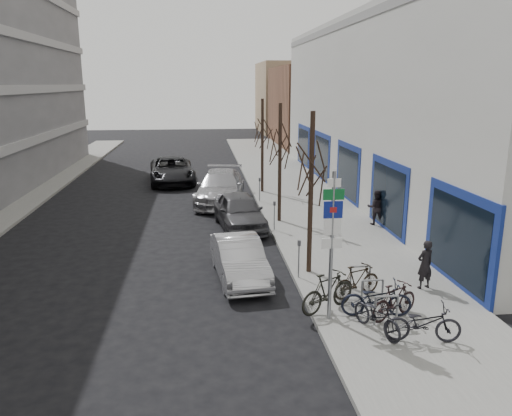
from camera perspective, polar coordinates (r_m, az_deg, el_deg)
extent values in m
plane|color=black|center=(13.68, -1.78, -13.55)|extent=(120.00, 120.00, 0.00)
cube|color=slate|center=(23.59, 7.23, -1.45)|extent=(5.00, 70.00, 0.15)
cube|color=#B7B7B2|center=(33.34, 26.69, 10.30)|extent=(20.00, 32.00, 10.00)
cube|color=brown|center=(53.97, 8.85, 11.42)|extent=(12.00, 14.00, 8.00)
cube|color=#937A5B|center=(68.65, 5.99, 12.45)|extent=(13.00, 12.00, 9.00)
cylinder|color=gray|center=(13.23, 8.60, -4.79)|extent=(0.10, 0.10, 4.20)
cube|color=white|center=(12.74, 8.93, 2.85)|extent=(0.35, 0.03, 0.22)
cube|color=#0C5926|center=(12.80, 8.88, 1.54)|extent=(0.55, 0.03, 0.28)
cube|color=navy|center=(12.90, 8.81, -0.20)|extent=(0.50, 0.03, 0.45)
cube|color=maroon|center=(12.89, 8.82, -0.21)|extent=(0.18, 0.02, 0.14)
cube|color=white|center=(13.01, 8.74, -2.12)|extent=(0.45, 0.03, 0.45)
cube|color=white|center=(13.14, 8.66, -4.00)|extent=(0.55, 0.03, 0.28)
cylinder|color=gray|center=(13.69, 13.45, -11.38)|extent=(0.06, 0.06, 0.80)
cylinder|color=gray|center=(13.89, 15.82, -11.14)|extent=(0.06, 0.06, 0.80)
cylinder|color=gray|center=(13.62, 14.75, -9.74)|extent=(0.60, 0.06, 0.06)
cylinder|color=gray|center=(14.63, 12.00, -9.58)|extent=(0.06, 0.06, 0.80)
cylinder|color=gray|center=(14.82, 14.24, -9.39)|extent=(0.06, 0.06, 0.80)
cylinder|color=gray|center=(14.57, 13.21, -8.04)|extent=(0.60, 0.06, 0.06)
cylinder|color=gray|center=(15.59, 10.75, -7.99)|extent=(0.06, 0.06, 0.80)
cylinder|color=gray|center=(15.77, 12.85, -7.84)|extent=(0.06, 0.06, 0.80)
cylinder|color=gray|center=(15.54, 11.88, -6.55)|extent=(0.60, 0.06, 0.06)
cylinder|color=black|center=(16.38, 6.27, 1.32)|extent=(0.16, 0.16, 5.50)
cylinder|color=black|center=(22.65, 2.74, 4.93)|extent=(0.16, 0.16, 5.50)
cylinder|color=black|center=(29.03, 0.73, 6.96)|extent=(0.16, 0.16, 5.50)
cylinder|color=gray|center=(16.40, 4.91, -6.11)|extent=(0.05, 0.05, 1.10)
cube|color=#3F3F44|center=(16.19, 4.96, -4.01)|extent=(0.10, 0.08, 0.18)
cylinder|color=gray|center=(21.57, 2.11, -1.11)|extent=(0.05, 0.05, 1.10)
cube|color=#3F3F44|center=(21.41, 2.13, 0.52)|extent=(0.10, 0.08, 0.18)
cylinder|color=gray|center=(26.87, 0.41, 1.95)|extent=(0.05, 0.05, 1.10)
cube|color=#3F3F44|center=(26.74, 0.41, 3.27)|extent=(0.10, 0.08, 0.18)
imported|color=black|center=(13.27, 13.70, -11.59)|extent=(1.12, 1.82, 1.07)
imported|color=black|center=(14.14, 15.56, -10.14)|extent=(1.74, 1.24, 1.03)
imported|color=black|center=(14.12, 13.62, -9.75)|extent=(1.98, 0.81, 1.17)
imported|color=black|center=(14.18, 8.22, -9.39)|extent=(1.96, 1.44, 1.17)
imported|color=black|center=(13.14, 18.57, -12.05)|extent=(1.93, 0.87, 1.14)
imported|color=black|center=(15.23, 11.48, -8.13)|extent=(1.74, 1.11, 1.02)
imported|color=#B3B4B9|center=(16.61, -1.93, -5.85)|extent=(1.88, 4.29, 1.37)
imported|color=#46454A|center=(22.29, -1.91, -0.36)|extent=(2.42, 4.84, 1.58)
imported|color=#A09FA4|center=(27.14, -4.08, 2.38)|extent=(3.19, 6.20, 1.72)
imported|color=black|center=(33.06, -9.59, 4.27)|extent=(3.30, 6.20, 1.66)
imported|color=black|center=(16.29, 18.75, -6.14)|extent=(0.65, 0.52, 1.55)
imported|color=black|center=(22.98, 13.53, 0.09)|extent=(0.66, 0.52, 1.60)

